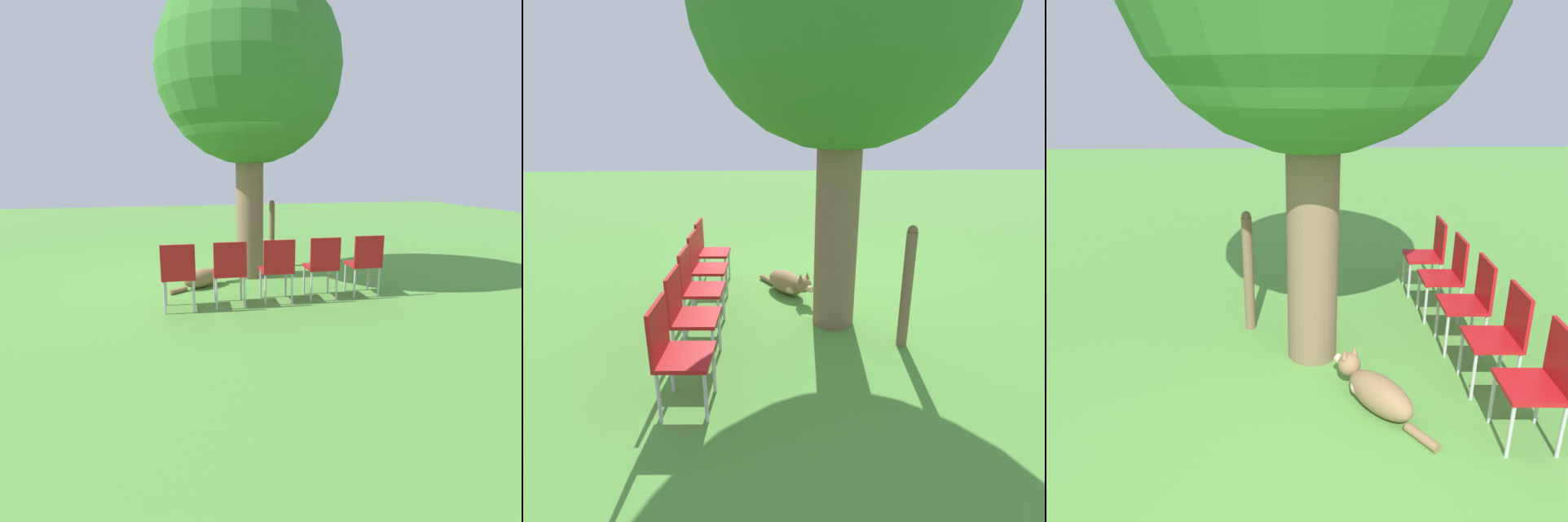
# 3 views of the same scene
# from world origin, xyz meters

# --- Properties ---
(ground_plane) EXTENTS (30.00, 30.00, 0.00)m
(ground_plane) POSITION_xyz_m (0.00, 0.00, 0.00)
(ground_plane) COLOR #56933D
(oak_tree) EXTENTS (2.99, 2.99, 4.92)m
(oak_tree) POSITION_xyz_m (0.03, 1.03, 3.38)
(oak_tree) COLOR #7A6047
(oak_tree) RESTS_ON ground_plane
(dog) EXTENTS (0.72, 1.01, 0.40)m
(dog) POSITION_xyz_m (0.50, 0.18, 0.15)
(dog) COLOR olive
(dog) RESTS_ON ground_plane
(fence_post) EXTENTS (0.11, 0.11, 1.29)m
(fence_post) POSITION_xyz_m (-0.61, 1.59, 0.65)
(fence_post) COLOR brown
(fence_post) RESTS_ON ground_plane
(red_chair_0) EXTENTS (0.44, 0.46, 0.92)m
(red_chair_0) POSITION_xyz_m (1.63, -0.25, 0.54)
(red_chair_0) COLOR #B21419
(red_chair_0) RESTS_ON ground_plane
(red_chair_1) EXTENTS (0.44, 0.46, 0.92)m
(red_chair_1) POSITION_xyz_m (1.60, 0.43, 0.54)
(red_chair_1) COLOR #B21419
(red_chair_1) RESTS_ON ground_plane
(red_chair_2) EXTENTS (0.44, 0.46, 0.92)m
(red_chair_2) POSITION_xyz_m (1.58, 1.11, 0.54)
(red_chair_2) COLOR #B21419
(red_chair_2) RESTS_ON ground_plane
(red_chair_3) EXTENTS (0.44, 0.46, 0.92)m
(red_chair_3) POSITION_xyz_m (1.55, 1.79, 0.54)
(red_chair_3) COLOR #B21419
(red_chair_3) RESTS_ON ground_plane
(red_chair_4) EXTENTS (0.44, 0.46, 0.92)m
(red_chair_4) POSITION_xyz_m (1.52, 2.47, 0.54)
(red_chair_4) COLOR #B21419
(red_chair_4) RESTS_ON ground_plane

